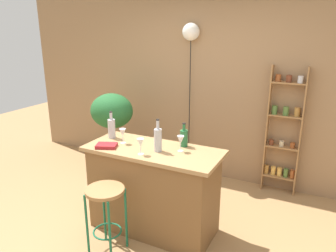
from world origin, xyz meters
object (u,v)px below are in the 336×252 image
Objects in this scene: bar_stool at (106,204)px; bottle_sauce_amber at (184,138)px; cookbook at (107,146)px; bottle_vinegar at (158,139)px; spice_shelf at (283,132)px; wine_glass_center at (140,143)px; plant_stool at (115,164)px; wine_glass_left at (181,140)px; wine_glass_right at (123,133)px; potted_plant at (112,114)px; bottle_wine_red at (112,128)px; pendant_globe_light at (191,33)px.

bottle_sauce_amber is (0.48, 0.76, 0.52)m from bar_stool.
bottle_vinegar is at bearing -7.20° from cookbook.
spice_shelf is 10.42× the size of wine_glass_center.
plant_stool is 1.81m from bottle_sauce_amber.
spice_shelf is 1.68m from wine_glass_left.
bottle_sauce_amber is 0.15m from wine_glass_left.
wine_glass_right is (0.81, -0.90, 0.87)m from plant_stool.
bottle_sauce_amber is (1.44, -0.69, 0.08)m from potted_plant.
potted_plant is 2.82× the size of bottle_wine_red.
spice_shelf reaches higher than bottle_vinegar.
plant_stool is (-2.28, -0.62, -0.66)m from spice_shelf.
spice_shelf is at bearing 40.13° from bottle_wine_red.
wine_glass_center is (-0.11, -0.15, -0.01)m from bottle_vinegar.
pendant_globe_light is (0.13, 1.54, 1.01)m from wine_glass_right.
potted_plant reaches higher than wine_glass_left.
bar_stool is 0.79× the size of potted_plant.
cookbook reaches higher than bar_stool.
wine_glass_left is (1.47, -0.84, 0.10)m from potted_plant.
spice_shelf is at bearing 15.19° from plant_stool.
plant_stool is 1.51× the size of bottle_sauce_amber.
spice_shelf reaches higher than bottle_sauce_amber.
bottle_wine_red is 1.48× the size of cookbook.
wine_glass_center is 2.02m from pendant_globe_light.
bar_stool is 2.60m from pendant_globe_light.
pendant_globe_light is at bearing 97.02° from wine_glass_center.
bar_stool is 4.21× the size of wine_glass_center.
bar_stool is 0.40× the size of spice_shelf.
wine_glass_center is at bearing -123.47° from spice_shelf.
wine_glass_right is at bearing -48.15° from plant_stool.
potted_plant is at bearing 131.85° from wine_glass_right.
spice_shelf is 2.45m from plant_stool.
spice_shelf reaches higher than wine_glass_left.
spice_shelf is 0.77× the size of pendant_globe_light.
wine_glass_right is (0.22, -0.10, -0.00)m from bottle_wine_red.
plant_stool is 1.33m from bottle_wine_red.
wine_glass_center is at bearing -43.57° from plant_stool.
cookbook is at bearing -150.82° from bottle_sauce_amber.
bottle_vinegar is at bearing -123.18° from spice_shelf.
potted_plant is 3.42× the size of bottle_sauce_amber.
plant_stool is 2.20m from pendant_globe_light.
bottle_vinegar is at bearing -4.89° from wine_glass_right.
bottle_wine_red is at bearing -172.07° from bottle_sauce_amber.
wine_glass_right is (0.81, -0.90, 0.10)m from potted_plant.
wine_glass_right is 0.07× the size of pendant_globe_light.
wine_glass_center is (-0.32, -0.26, 0.00)m from wine_glass_left.
pendant_globe_light is at bearing 34.31° from plant_stool.
spice_shelf is 2.31m from cookbook.
bottle_sauce_amber is at bearing 55.34° from bottle_vinegar.
spice_shelf is 2.22m from bottle_wine_red.
wine_glass_center is at bearing -29.31° from wine_glass_right.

